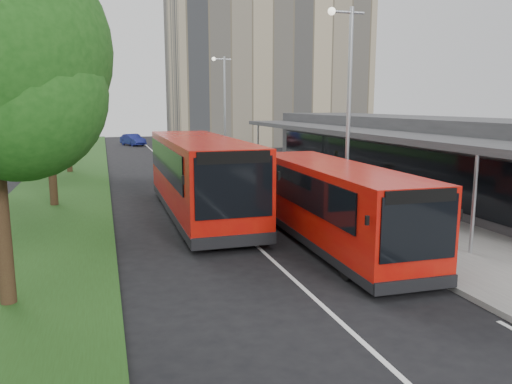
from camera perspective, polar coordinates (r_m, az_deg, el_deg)
ground at (r=16.56m, az=0.22°, el=-6.31°), size 120.00×120.00×0.00m
pavement at (r=37.05m, az=-0.08°, el=2.90°), size 5.00×80.00×0.15m
grass_verge at (r=35.55m, az=-20.57°, el=1.92°), size 5.00×80.00×0.10m
lane_centre_line at (r=30.89m, az=-8.05°, el=1.25°), size 0.12×70.00×0.01m
kerb_dashes at (r=35.41m, az=-3.80°, el=2.44°), size 0.12×56.00×0.01m
office_block at (r=60.32m, az=1.14°, el=14.13°), size 22.00×12.00×18.00m
station_building at (r=28.04m, az=16.84°, el=4.23°), size 7.70×26.00×4.00m
tree_mid at (r=24.35m, az=-22.88°, el=10.98°), size 5.19×5.19×8.35m
tree_far at (r=36.30m, az=-20.96°, el=9.57°), size 4.62×4.62×7.42m
lamp_post_near at (r=19.31m, az=10.34°, el=10.04°), size 1.44×0.28×8.00m
lamp_post_far at (r=38.21m, az=-3.72°, el=10.08°), size 1.44×0.28×8.00m
bus_main at (r=16.53m, az=8.89°, el=-1.48°), size 2.67×9.67×2.72m
bus_second at (r=20.89m, az=-6.45°, el=1.77°), size 3.14×11.59×3.28m
litter_bin at (r=28.03m, az=4.38°, el=1.76°), size 0.63×0.63×0.99m
bollard at (r=34.85m, az=-0.19°, el=3.52°), size 0.23×0.23×1.14m
car_near at (r=53.51m, az=-10.26°, el=5.54°), size 2.32×4.04×1.29m
car_far at (r=58.96m, az=-13.90°, el=5.82°), size 2.85×4.24×1.32m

